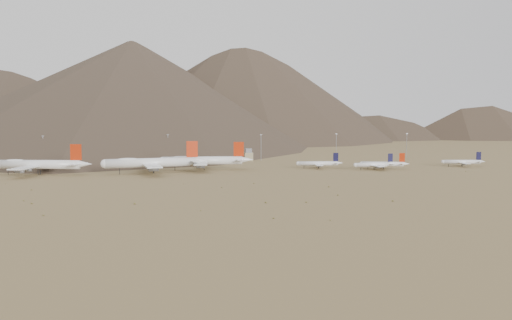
{
  "coord_description": "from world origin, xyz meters",
  "views": [
    {
      "loc": [
        -35.94,
        -357.59,
        40.3
      ],
      "look_at": [
        23.55,
        30.0,
        8.16
      ],
      "focal_mm": 35.0,
      "sensor_mm": 36.0,
      "label": 1
    }
  ],
  "objects": [
    {
      "name": "ground",
      "position": [
        0.0,
        0.0,
        0.0
      ],
      "size": [
        3000.0,
        3000.0,
        0.0
      ],
      "primitive_type": "plane",
      "color": "#A18453",
      "rests_on": "ground"
    },
    {
      "name": "mountain_ridge",
      "position": [
        0.0,
        900.0,
        150.0
      ],
      "size": [
        4400.0,
        1000.0,
        300.0
      ],
      "color": "brown",
      "rests_on": "ground"
    },
    {
      "name": "widebody_west",
      "position": [
        -137.75,
        21.26,
        7.73
      ],
      "size": [
        74.48,
        58.47,
        22.43
      ],
      "rotation": [
        0.0,
        0.0,
        -0.21
      ],
      "color": "white",
      "rests_on": "ground"
    },
    {
      "name": "widebody_centre",
      "position": [
        -56.39,
        19.38,
        8.16
      ],
      "size": [
        79.1,
        61.77,
        23.68
      ],
      "rotation": [
        0.0,
        0.0,
        0.17
      ],
      "color": "white",
      "rests_on": "ground"
    },
    {
      "name": "widebody_east",
      "position": [
        -17.76,
        38.05,
        7.67
      ],
      "size": [
        74.97,
        57.7,
        22.26
      ],
      "rotation": [
        0.0,
        0.0,
        -0.06
      ],
      "color": "white",
      "rests_on": "ground"
    },
    {
      "name": "narrowbody_a",
      "position": [
        76.76,
        36.55,
        4.16
      ],
      "size": [
        38.81,
        28.03,
        12.82
      ],
      "rotation": [
        0.0,
        0.0,
        -0.1
      ],
      "color": "white",
      "rests_on": "ground"
    },
    {
      "name": "narrowbody_b",
      "position": [
        118.38,
        20.49,
        4.13
      ],
      "size": [
        38.5,
        27.87,
        12.73
      ],
      "rotation": [
        0.0,
        0.0,
        0.11
      ],
      "color": "white",
      "rests_on": "ground"
    },
    {
      "name": "narrowbody_c",
      "position": [
        127.18,
        23.43,
        4.27
      ],
      "size": [
        38.62,
        28.67,
        13.14
      ],
      "rotation": [
        0.0,
        0.0,
        -0.3
      ],
      "color": "white",
      "rests_on": "ground"
    },
    {
      "name": "narrowbody_d",
      "position": [
        202.75,
        34.27,
        4.06
      ],
      "size": [
        37.74,
        27.43,
        12.5
      ],
      "rotation": [
        0.0,
        0.0,
        -0.14
      ],
      "color": "white",
      "rests_on": "ground"
    },
    {
      "name": "control_tower",
      "position": [
        30.0,
        120.0,
        5.32
      ],
      "size": [
        8.0,
        8.0,
        12.0
      ],
      "color": "tan",
      "rests_on": "ground"
    },
    {
      "name": "mast_far_west",
      "position": [
        -157.13,
        113.0,
        14.2
      ],
      "size": [
        2.0,
        0.6,
        25.7
      ],
      "color": "gray",
      "rests_on": "ground"
    },
    {
      "name": "mast_west",
      "position": [
        -47.15,
        133.3,
        14.2
      ],
      "size": [
        2.0,
        0.6,
        25.7
      ],
      "color": "gray",
      "rests_on": "ground"
    },
    {
      "name": "mast_centre",
      "position": [
        41.92,
        117.62,
        14.2
      ],
      "size": [
        2.0,
        0.6,
        25.7
      ],
      "color": "gray",
      "rests_on": "ground"
    },
    {
      "name": "mast_east",
      "position": [
        122.92,
        134.58,
        14.2
      ],
      "size": [
        2.0,
        0.6,
        25.7
      ],
      "color": "gray",
      "rests_on": "ground"
    },
    {
      "name": "mast_far_east",
      "position": [
        199.08,
        133.49,
        14.2
      ],
      "size": [
        2.0,
        0.6,
        25.7
      ],
      "color": "gray",
      "rests_on": "ground"
    },
    {
      "name": "desert_scrub",
      "position": [
        -61.16,
        -114.32,
        0.32
      ],
      "size": [
        411.93,
        180.63,
        0.97
      ],
      "color": "brown",
      "rests_on": "ground"
    }
  ]
}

